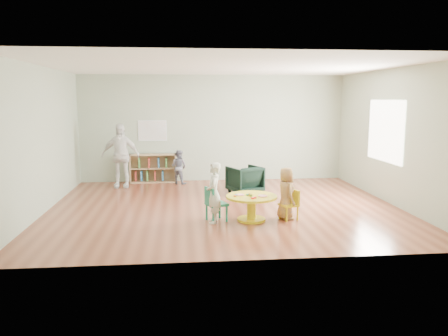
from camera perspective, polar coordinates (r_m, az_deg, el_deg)
The scene contains 11 objects.
room at distance 8.67m, azimuth 0.12°, elevation 7.14°, with size 7.10×7.00×2.80m.
activity_table at distance 7.89m, azimuth 3.61°, elevation -4.62°, with size 0.92×0.92×0.50m.
kid_chair_left at distance 7.82m, azimuth -1.28°, elevation -4.60°, with size 0.44×0.44×0.62m.
kid_chair_right at distance 8.05m, azimuth 8.69°, elevation -4.61°, with size 0.37×0.37×0.54m.
bookshelf at distance 11.64m, azimuth -9.31°, elevation -0.05°, with size 1.20×0.30×0.75m.
alphabet_poster at distance 11.65m, azimuth -9.33°, elevation 4.83°, with size 0.74×0.01×0.54m.
armchair at distance 10.17m, azimuth 2.74°, elevation -1.51°, with size 0.68×0.70×0.64m, color black.
child_left at distance 7.70m, azimuth -1.35°, elevation -3.26°, with size 0.39×0.26×1.08m, color silver.
child_right at distance 8.01m, azimuth 8.09°, elevation -3.31°, with size 0.47×0.30×0.96m, color #FFAE1C.
toddler at distance 11.29m, azimuth -5.91°, elevation 0.13°, with size 0.43×0.33×0.88m, color #161B38.
adult_caretaker at distance 11.07m, azimuth -13.38°, elevation 1.59°, with size 0.93×0.39×1.59m, color white.
Camera 1 is at (-0.86, -8.62, 2.17)m, focal length 35.00 mm.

